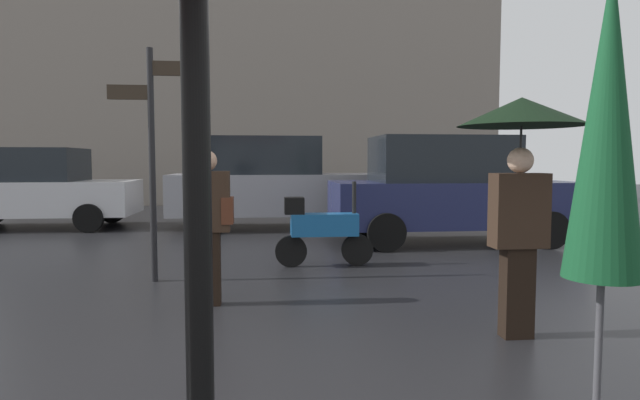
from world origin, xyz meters
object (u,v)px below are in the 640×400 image
Objects in this scene: pedestrian_with_umbrella at (521,145)px; pedestrian_with_bag at (209,218)px; parked_car_distant at (33,188)px; parked_car_right at (449,190)px; parked_car_left at (270,183)px; folded_patio_umbrella_near at (607,138)px; street_signpost at (152,141)px; parked_scooter at (321,228)px.

pedestrian_with_umbrella is 1.26× the size of pedestrian_with_bag.
pedestrian_with_bag is 0.38× the size of parked_car_distant.
pedestrian_with_bag is at bearing 120.62° from parked_car_distant.
parked_car_right is 1.03× the size of parked_car_distant.
parked_car_right is (3.27, -2.57, -0.04)m from parked_car_left.
folded_patio_umbrella_near is 5.44m from street_signpost.
pedestrian_with_bag is at bearing -152.89° from parked_car_right.
street_signpost is (-1.56, -5.27, 0.74)m from parked_car_left.
pedestrian_with_bag is 1.15× the size of parked_scooter.
parked_car_right is at bearing 55.13° from parked_scooter.
street_signpost is (-4.83, -2.70, 0.78)m from parked_car_right.
parked_car_left reaches higher than pedestrian_with_umbrella.
pedestrian_with_bag is 8.47m from parked_car_distant.
pedestrian_with_umbrella is at bearing -60.48° from parked_car_left.
parked_car_left reaches higher than parked_car_distant.
folded_patio_umbrella_near is 7.51m from parked_car_right.
parked_car_right is at bearing 157.37° from parked_car_distant.
street_signpost is at bearing -91.18° from parked_car_left.
pedestrian_with_umbrella reaches higher than parked_scooter.
parked_car_distant reaches higher than parked_scooter.
pedestrian_with_bag is 2.44m from parked_scooter.
pedestrian_with_umbrella is 3.15m from pedestrian_with_bag.
pedestrian_with_umbrella is at bearing 85.02° from pedestrian_with_bag.
parked_car_left is 5.41m from parked_car_distant.
pedestrian_with_umbrella is at bearing -49.88° from parked_scooter.
folded_patio_umbrella_near reaches higher than pedestrian_with_umbrella.
parked_car_left is at bearing 73.53° from street_signpost.
parked_scooter is 3.30m from parked_car_right.
pedestrian_with_umbrella is (0.58, 1.98, 0.02)m from folded_patio_umbrella_near.
parked_car_distant is at bearing 123.04° from folded_patio_umbrella_near.
pedestrian_with_umbrella is 3.74m from parked_scooter.
street_signpost reaches higher than folded_patio_umbrella_near.
parked_car_right is at bearing -22.89° from parked_car_left.
parked_car_left is at bearing 116.12° from pedestrian_with_umbrella.
parked_car_left is (-0.66, 4.53, 0.49)m from parked_scooter.
parked_car_left is 4.16m from parked_car_right.
pedestrian_with_umbrella reaches higher than parked_car_distant.
parked_car_left is at bearing 98.19° from folded_patio_umbrella_near.
street_signpost is at bearing -143.45° from parked_scooter.
street_signpost is (3.82, -5.88, 0.85)m from parked_car_distant.
pedestrian_with_umbrella is 5.47m from parked_car_right.
parked_car_distant is (-4.62, 7.10, -0.01)m from pedestrian_with_bag.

